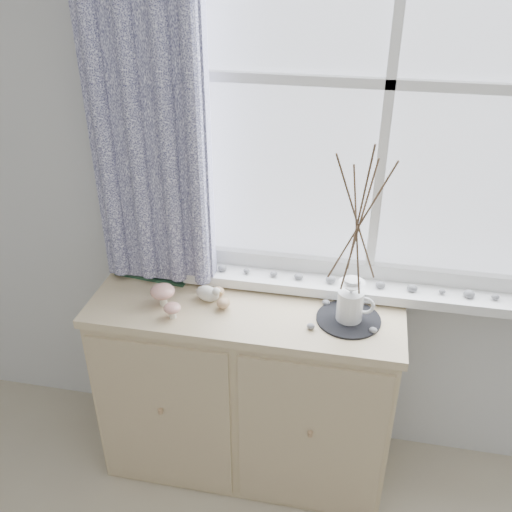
# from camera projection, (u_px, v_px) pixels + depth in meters

# --- Properties ---
(sideboard) EXTENTS (1.20, 0.45, 0.85)m
(sideboard) POSITION_uv_depth(u_px,v_px,m) (246.00, 389.00, 2.38)
(sideboard) COLOR tan
(sideboard) RESTS_ON ground
(botanical_book) EXTENTS (0.37, 0.17, 0.25)m
(botanical_book) POSITION_uv_depth(u_px,v_px,m) (148.00, 252.00, 2.27)
(botanical_book) COLOR #1E3F2A
(botanical_book) RESTS_ON sideboard
(toadstool_cluster) EXTENTS (0.14, 0.15, 0.09)m
(toadstool_cluster) POSITION_uv_depth(u_px,v_px,m) (165.00, 296.00, 2.13)
(toadstool_cluster) COLOR white
(toadstool_cluster) RESTS_ON sideboard
(wooden_eggs) EXTENTS (0.09, 0.11, 0.06)m
(wooden_eggs) POSITION_uv_depth(u_px,v_px,m) (221.00, 297.00, 2.17)
(wooden_eggs) COLOR tan
(wooden_eggs) RESTS_ON sideboard
(songbird_figurine) EXTENTS (0.14, 0.10, 0.07)m
(songbird_figurine) POSITION_uv_depth(u_px,v_px,m) (208.00, 293.00, 2.18)
(songbird_figurine) COLOR white
(songbird_figurine) RESTS_ON sideboard
(crocheted_doily) EXTENTS (0.24, 0.24, 0.01)m
(crocheted_doily) POSITION_uv_depth(u_px,v_px,m) (348.00, 319.00, 2.09)
(crocheted_doily) COLOR black
(crocheted_doily) RESTS_ON sideboard
(twig_pitcher) EXTENTS (0.26, 0.26, 0.72)m
(twig_pitcher) POSITION_uv_depth(u_px,v_px,m) (359.00, 219.00, 1.88)
(twig_pitcher) COLOR white
(twig_pitcher) RESTS_ON crocheted_doily
(sideboard_pebbles) EXTENTS (0.25, 0.19, 0.02)m
(sideboard_pebbles) POSITION_uv_depth(u_px,v_px,m) (336.00, 319.00, 2.08)
(sideboard_pebbles) COLOR gray
(sideboard_pebbles) RESTS_ON sideboard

